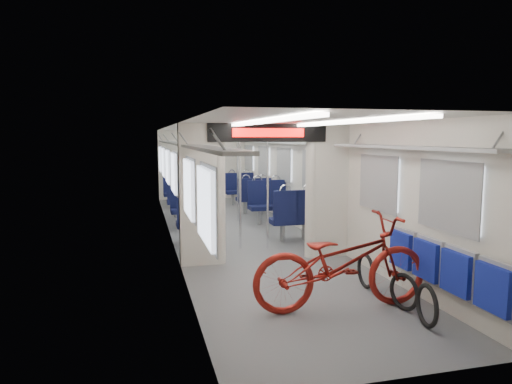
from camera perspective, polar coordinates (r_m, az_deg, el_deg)
carriage at (r=9.28m, az=-1.59°, el=3.31°), size 12.00×12.02×2.31m
bicycle at (r=5.65m, az=10.63°, el=-8.65°), size 2.22×0.83×1.16m
flip_bench at (r=5.83m, az=22.26°, el=-8.57°), size 0.12×2.14×0.56m
bike_hoop_a at (r=5.49m, az=20.57°, el=-13.40°), size 0.12×0.49×0.49m
bike_hoop_b at (r=5.90m, az=18.01°, el=-12.01°), size 0.16×0.46×0.46m
bike_hoop_c at (r=6.57m, az=13.54°, el=-9.76°), size 0.07×0.49×0.49m
seat_bay_near_left at (r=9.76m, az=-7.64°, el=-2.23°), size 0.91×2.08×1.10m
seat_bay_near_right at (r=10.08m, az=3.02°, el=-1.74°), size 0.95×2.27×1.16m
seat_bay_far_left at (r=12.85m, az=-9.28°, el=-0.09°), size 0.90×2.03×1.09m
seat_bay_far_right at (r=13.21m, az=-1.21°, el=0.19°), size 0.90×2.04×1.09m
stanchion_near_left at (r=8.44m, az=-1.98°, el=0.56°), size 0.04×0.04×2.30m
stanchion_near_right at (r=8.44m, az=1.47°, el=0.56°), size 0.04×0.04×2.30m
stanchion_far_left at (r=11.44m, az=-5.32°, el=2.20°), size 0.04×0.04×2.30m
stanchion_far_right at (r=11.25m, az=-2.30°, el=2.14°), size 0.05×0.05×2.30m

